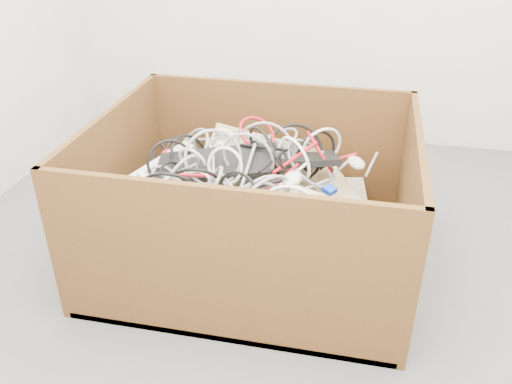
% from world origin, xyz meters
% --- Properties ---
extents(ground, '(3.00, 3.00, 0.00)m').
position_xyz_m(ground, '(0.00, 0.00, 0.00)').
color(ground, '#525255').
rests_on(ground, ground).
extents(cardboard_box, '(1.19, 0.99, 0.61)m').
position_xyz_m(cardboard_box, '(-0.16, 0.17, 0.15)').
color(cardboard_box, '#3C200F').
rests_on(cardboard_box, ground).
extents(keyboard_pile, '(1.01, 0.87, 0.37)m').
position_xyz_m(keyboard_pile, '(-0.15, 0.19, 0.29)').
color(keyboard_pile, '#CCB690').
rests_on(keyboard_pile, cardboard_box).
extents(mice_scatter, '(0.86, 0.63, 0.22)m').
position_xyz_m(mice_scatter, '(-0.17, 0.12, 0.35)').
color(mice_scatter, beige).
rests_on(mice_scatter, keyboard_pile).
extents(power_strip_left, '(0.23, 0.27, 0.12)m').
position_xyz_m(power_strip_left, '(-0.55, 0.22, 0.36)').
color(power_strip_left, white).
rests_on(power_strip_left, keyboard_pile).
extents(power_strip_right, '(0.23, 0.25, 0.09)m').
position_xyz_m(power_strip_right, '(-0.50, 0.03, 0.33)').
color(power_strip_right, white).
rests_on(power_strip_right, keyboard_pile).
extents(vga_plug, '(0.06, 0.06, 0.03)m').
position_xyz_m(vga_plug, '(0.14, 0.16, 0.36)').
color(vga_plug, '#0B2CAE').
rests_on(vga_plug, keyboard_pile).
extents(cable_tangle, '(0.97, 0.79, 0.45)m').
position_xyz_m(cable_tangle, '(-0.23, 0.14, 0.39)').
color(cable_tangle, '#B70D19').
rests_on(cable_tangle, keyboard_pile).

